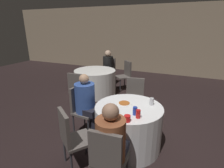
% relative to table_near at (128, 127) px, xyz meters
% --- Properties ---
extents(ground_plane, '(16.00, 16.00, 0.00)m').
position_rel_table_near_xyz_m(ground_plane, '(0.09, 0.14, -0.37)').
color(ground_plane, black).
extents(wall_back, '(16.00, 0.06, 2.80)m').
position_rel_table_near_xyz_m(wall_back, '(0.09, 5.17, 1.03)').
color(wall_back, gray).
rests_on(wall_back, ground_plane).
extents(table_near, '(1.10, 1.10, 0.74)m').
position_rel_table_near_xyz_m(table_near, '(0.00, 0.00, 0.00)').
color(table_near, white).
rests_on(table_near, ground_plane).
extents(table_far, '(1.21, 1.21, 0.74)m').
position_rel_table_near_xyz_m(table_far, '(-1.67, 1.92, 0.00)').
color(table_far, white).
rests_on(table_far, ground_plane).
extents(chair_near_north, '(0.47, 0.47, 0.91)m').
position_rel_table_near_xyz_m(chair_near_north, '(-0.18, 0.95, 0.17)').
color(chair_near_north, '#59514C').
rests_on(chair_near_north, ground_plane).
extents(chair_near_west, '(0.44, 0.43, 0.91)m').
position_rel_table_near_xyz_m(chair_near_west, '(-0.96, 0.08, 0.17)').
color(chair_near_west, '#59514C').
rests_on(chair_near_west, ground_plane).
extents(chair_near_southwest, '(0.56, 0.56, 0.91)m').
position_rel_table_near_xyz_m(chair_near_southwest, '(-0.57, -0.78, 0.17)').
color(chair_near_southwest, '#59514C').
rests_on(chair_near_southwest, ground_plane).
extents(chair_near_south, '(0.43, 0.43, 0.91)m').
position_rel_table_near_xyz_m(chair_near_south, '(0.07, -0.96, 0.17)').
color(chair_near_south, '#59514C').
rests_on(chair_near_south, ground_plane).
extents(chair_far_north, '(0.40, 0.41, 0.91)m').
position_rel_table_near_xyz_m(chair_far_north, '(-1.67, 2.94, 0.17)').
color(chair_far_north, '#59514C').
rests_on(chair_far_north, ground_plane).
extents(chair_far_northeast, '(0.56, 0.56, 0.91)m').
position_rel_table_near_xyz_m(chair_far_northeast, '(-0.99, 2.68, 0.17)').
color(chair_far_northeast, '#59514C').
rests_on(chair_far_northeast, ground_plane).
extents(chair_far_south, '(0.43, 0.43, 0.91)m').
position_rel_table_near_xyz_m(chair_far_south, '(-1.61, 0.90, 0.17)').
color(chair_far_south, '#59514C').
rests_on(chair_far_south, ground_plane).
extents(person_floral_shirt, '(0.36, 0.52, 1.17)m').
position_rel_table_near_xyz_m(person_floral_shirt, '(0.06, -0.81, 0.23)').
color(person_floral_shirt, '#33384C').
rests_on(person_floral_shirt, ground_plane).
extents(person_blue_shirt, '(0.52, 0.38, 1.17)m').
position_rel_table_near_xyz_m(person_blue_shirt, '(-0.81, 0.07, 0.23)').
color(person_blue_shirt, black).
rests_on(person_blue_shirt, ground_plane).
extents(person_black_shirt, '(0.34, 0.51, 1.20)m').
position_rel_table_near_xyz_m(person_black_shirt, '(-1.67, 2.78, 0.24)').
color(person_black_shirt, '#33384C').
rests_on(person_black_shirt, ground_plane).
extents(pizza_plate_near, '(0.25, 0.25, 0.02)m').
position_rel_table_near_xyz_m(pizza_plate_near, '(-0.11, 0.08, 0.38)').
color(pizza_plate_near, white).
rests_on(pizza_plate_near, table_near).
extents(soda_can_silver, '(0.07, 0.07, 0.12)m').
position_rel_table_near_xyz_m(soda_can_silver, '(0.32, 0.21, 0.43)').
color(soda_can_silver, silver).
rests_on(soda_can_silver, table_near).
extents(soda_can_red, '(0.07, 0.07, 0.12)m').
position_rel_table_near_xyz_m(soda_can_red, '(0.23, -0.29, 0.43)').
color(soda_can_red, red).
rests_on(soda_can_red, table_near).
extents(soda_can_blue, '(0.07, 0.07, 0.12)m').
position_rel_table_near_xyz_m(soda_can_blue, '(0.16, -0.22, 0.43)').
color(soda_can_blue, '#1E38A5').
rests_on(soda_can_blue, table_near).
extents(cup_near, '(0.09, 0.09, 0.09)m').
position_rel_table_near_xyz_m(cup_near, '(0.12, -0.44, 0.41)').
color(cup_near, red).
rests_on(cup_near, table_near).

